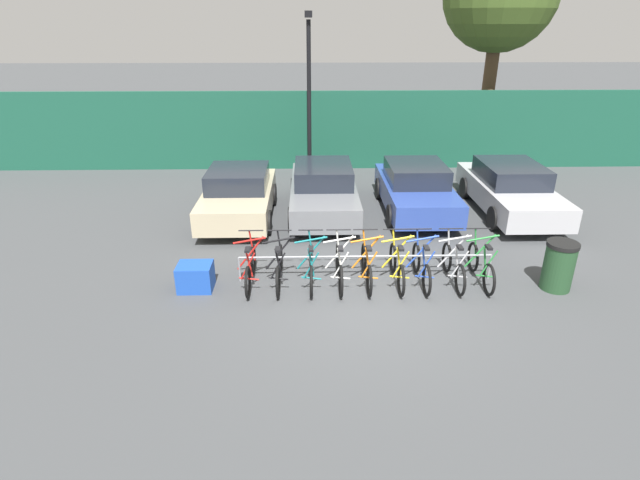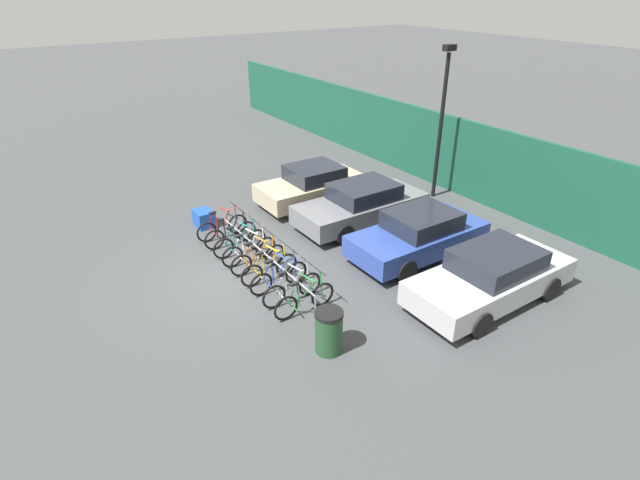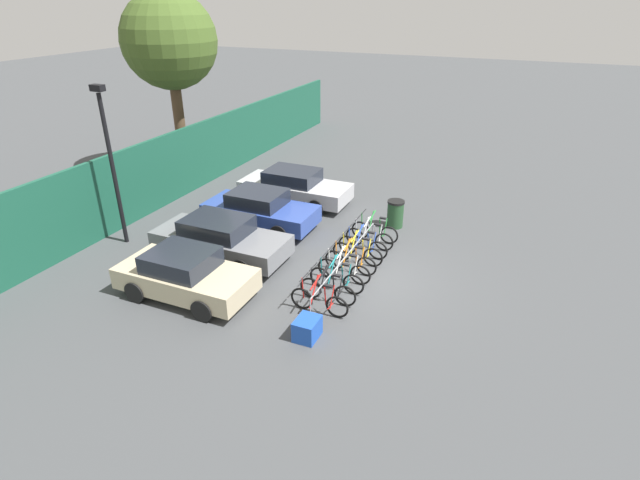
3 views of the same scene
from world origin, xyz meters
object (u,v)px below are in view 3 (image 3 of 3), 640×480
(bicycle_teal, at_px, (336,279))
(bicycle_orange, at_px, (350,262))
(bicycle_yellow, at_px, (357,253))
(car_beige, at_px, (185,274))
(bike_rack, at_px, (346,257))
(bicycle_blue, at_px, (363,246))
(bicycle_green, at_px, (375,231))
(trash_bin, at_px, (395,214))
(bicycle_black, at_px, (328,290))
(lamp_post, at_px, (111,159))
(tree_behind_hoarding, at_px, (169,42))
(bicycle_white, at_px, (344,270))
(bicycle_red, at_px, (319,301))
(car_silver, at_px, (294,187))
(car_blue, at_px, (260,210))
(cargo_crate, at_px, (307,328))
(bicycle_silver, at_px, (369,238))
(car_grey, at_px, (220,239))

(bicycle_teal, xyz_separation_m, bicycle_orange, (1.16, 0.00, 0.00))
(bicycle_yellow, relative_size, car_beige, 0.44)
(bike_rack, xyz_separation_m, bicycle_blue, (1.15, -0.15, -0.13))
(bicycle_blue, xyz_separation_m, bicycle_green, (1.25, 0.00, 0.00))
(trash_bin, bearing_deg, bicycle_black, 176.86)
(bicycle_green, xyz_separation_m, trash_bin, (1.48, -0.31, 0.14))
(bicycle_teal, bearing_deg, lamp_post, 88.55)
(bicycle_orange, relative_size, trash_bin, 1.66)
(car_beige, height_order, tree_behind_hoarding, tree_behind_hoarding)
(bicycle_white, height_order, bicycle_orange, same)
(bicycle_white, height_order, bicycle_yellow, same)
(bicycle_red, xyz_separation_m, car_beige, (-0.71, 3.85, 0.31))
(bicycle_black, bearing_deg, car_silver, 32.34)
(trash_bin, relative_size, tree_behind_hoarding, 0.13)
(bicycle_white, height_order, bicycle_green, same)
(lamp_post, bearing_deg, bicycle_green, -66.01)
(bike_rack, bearing_deg, car_blue, 65.71)
(bicycle_orange, relative_size, car_beige, 0.44)
(bicycle_black, xyz_separation_m, bicycle_green, (4.22, 0.00, 0.00))
(bicycle_teal, bearing_deg, bicycle_blue, -1.38)
(bicycle_white, distance_m, tree_behind_hoarding, 13.73)
(trash_bin, xyz_separation_m, tree_behind_hoarding, (1.99, 11.09, 5.43))
(trash_bin, bearing_deg, tree_behind_hoarding, 79.84)
(bike_rack, relative_size, bicycle_white, 3.13)
(car_beige, distance_m, car_silver, 7.66)
(bicycle_teal, relative_size, car_beige, 0.44)
(bicycle_yellow, xyz_separation_m, car_beige, (-3.76, 3.85, 0.31))
(bike_rack, bearing_deg, bicycle_black, -175.31)
(bicycle_green, relative_size, car_blue, 0.41)
(car_silver, bearing_deg, bicycle_blue, -129.03)
(cargo_crate, bearing_deg, bicycle_yellow, 2.22)
(bicycle_white, distance_m, bicycle_green, 2.97)
(trash_bin, bearing_deg, car_blue, 113.85)
(bicycle_teal, distance_m, trash_bin, 5.05)
(bicycle_silver, relative_size, tree_behind_hoarding, 0.21)
(bicycle_green, bearing_deg, bicycle_red, -176.01)
(car_silver, distance_m, cargo_crate, 9.17)
(bicycle_white, relative_size, bicycle_yellow, 1.00)
(bicycle_blue, bearing_deg, car_silver, 52.68)
(car_silver, bearing_deg, car_grey, 179.34)
(car_beige, bearing_deg, bicycle_black, -71.32)
(car_beige, xyz_separation_m, car_grey, (2.34, 0.39, 0.00))
(bicycle_teal, distance_m, lamp_post, 8.40)
(bike_rack, height_order, lamp_post, lamp_post)
(car_silver, relative_size, lamp_post, 0.85)
(bicycle_green, bearing_deg, lamp_post, 117.98)
(bicycle_white, xyz_separation_m, lamp_post, (-0.58, 7.97, 2.65))
(bicycle_blue, xyz_separation_m, trash_bin, (2.73, -0.31, 0.14))
(bicycle_white, height_order, car_silver, car_silver)
(car_grey, bearing_deg, cargo_crate, -121.99)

